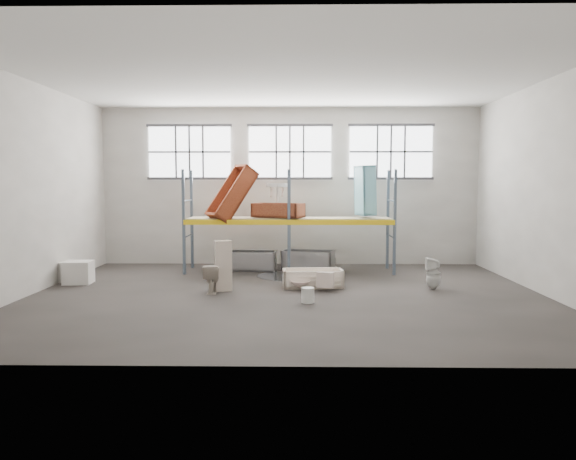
{
  "coord_description": "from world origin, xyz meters",
  "views": [
    {
      "loc": [
        0.25,
        -12.59,
        2.6
      ],
      "look_at": [
        0.0,
        1.5,
        1.4
      ],
      "focal_mm": 34.16,
      "sensor_mm": 36.0,
      "label": 1
    }
  ],
  "objects_px": {
    "toilet_white": "(433,273)",
    "bucket": "(308,295)",
    "toilet_beige": "(212,278)",
    "blue_tub_upright": "(365,190)",
    "cistern_tall": "(223,266)",
    "steel_tub_left": "(250,261)",
    "steel_tub_right": "(308,260)",
    "rust_tub_flat": "(278,210)",
    "bathtub_beige": "(313,278)",
    "carton_near": "(78,272)"
  },
  "relations": [
    {
      "from": "bathtub_beige",
      "to": "steel_tub_left",
      "type": "distance_m",
      "value": 3.24
    },
    {
      "from": "bucket",
      "to": "carton_near",
      "type": "height_order",
      "value": "carton_near"
    },
    {
      "from": "bathtub_beige",
      "to": "steel_tub_left",
      "type": "bearing_deg",
      "value": 119.93
    },
    {
      "from": "bathtub_beige",
      "to": "toilet_beige",
      "type": "bearing_deg",
      "value": -167.07
    },
    {
      "from": "blue_tub_upright",
      "to": "carton_near",
      "type": "bearing_deg",
      "value": -164.62
    },
    {
      "from": "bathtub_beige",
      "to": "steel_tub_left",
      "type": "relative_size",
      "value": 0.97
    },
    {
      "from": "toilet_beige",
      "to": "cistern_tall",
      "type": "bearing_deg",
      "value": -144.96
    },
    {
      "from": "steel_tub_right",
      "to": "bathtub_beige",
      "type": "bearing_deg",
      "value": -88.98
    },
    {
      "from": "steel_tub_left",
      "to": "bucket",
      "type": "relative_size",
      "value": 4.68
    },
    {
      "from": "toilet_beige",
      "to": "steel_tub_right",
      "type": "height_order",
      "value": "toilet_beige"
    },
    {
      "from": "bathtub_beige",
      "to": "toilet_white",
      "type": "height_order",
      "value": "toilet_white"
    },
    {
      "from": "steel_tub_right",
      "to": "rust_tub_flat",
      "type": "relative_size",
      "value": 1.06
    },
    {
      "from": "toilet_white",
      "to": "carton_near",
      "type": "xyz_separation_m",
      "value": [
        -9.06,
        0.62,
        -0.1
      ]
    },
    {
      "from": "toilet_beige",
      "to": "blue_tub_upright",
      "type": "distance_m",
      "value": 5.56
    },
    {
      "from": "cistern_tall",
      "to": "toilet_white",
      "type": "distance_m",
      "value": 5.16
    },
    {
      "from": "toilet_beige",
      "to": "blue_tub_upright",
      "type": "relative_size",
      "value": 0.47
    },
    {
      "from": "bucket",
      "to": "toilet_white",
      "type": "bearing_deg",
      "value": 26.83
    },
    {
      "from": "blue_tub_upright",
      "to": "cistern_tall",
      "type": "bearing_deg",
      "value": -141.29
    },
    {
      "from": "toilet_white",
      "to": "rust_tub_flat",
      "type": "height_order",
      "value": "rust_tub_flat"
    },
    {
      "from": "toilet_white",
      "to": "blue_tub_upright",
      "type": "relative_size",
      "value": 0.54
    },
    {
      "from": "steel_tub_right",
      "to": "rust_tub_flat",
      "type": "bearing_deg",
      "value": -148.26
    },
    {
      "from": "steel_tub_right",
      "to": "carton_near",
      "type": "bearing_deg",
      "value": -157.16
    },
    {
      "from": "bathtub_beige",
      "to": "steel_tub_left",
      "type": "xyz_separation_m",
      "value": [
        -1.8,
        2.7,
        0.06
      ]
    },
    {
      "from": "steel_tub_left",
      "to": "bucket",
      "type": "bearing_deg",
      "value": -70.01
    },
    {
      "from": "toilet_beige",
      "to": "toilet_white",
      "type": "xyz_separation_m",
      "value": [
        5.4,
        0.49,
        0.05
      ]
    },
    {
      "from": "blue_tub_upright",
      "to": "toilet_white",
      "type": "bearing_deg",
      "value": -63.48
    },
    {
      "from": "toilet_white",
      "to": "carton_near",
      "type": "relative_size",
      "value": 1.15
    },
    {
      "from": "toilet_beige",
      "to": "carton_near",
      "type": "distance_m",
      "value": 3.83
    },
    {
      "from": "cistern_tall",
      "to": "blue_tub_upright",
      "type": "relative_size",
      "value": 0.85
    },
    {
      "from": "toilet_beige",
      "to": "blue_tub_upright",
      "type": "bearing_deg",
      "value": -144.32
    },
    {
      "from": "toilet_beige",
      "to": "steel_tub_right",
      "type": "relative_size",
      "value": 0.44
    },
    {
      "from": "toilet_white",
      "to": "bucket",
      "type": "xyz_separation_m",
      "value": [
        -3.12,
        -1.58,
        -0.23
      ]
    },
    {
      "from": "steel_tub_right",
      "to": "steel_tub_left",
      "type": "bearing_deg",
      "value": -172.65
    },
    {
      "from": "bathtub_beige",
      "to": "rust_tub_flat",
      "type": "height_order",
      "value": "rust_tub_flat"
    },
    {
      "from": "cistern_tall",
      "to": "rust_tub_flat",
      "type": "xyz_separation_m",
      "value": [
        1.23,
        2.91,
        1.21
      ]
    },
    {
      "from": "blue_tub_upright",
      "to": "carton_near",
      "type": "xyz_separation_m",
      "value": [
        -7.69,
        -2.12,
        -2.1
      ]
    },
    {
      "from": "toilet_white",
      "to": "bucket",
      "type": "relative_size",
      "value": 2.37
    },
    {
      "from": "toilet_white",
      "to": "steel_tub_right",
      "type": "relative_size",
      "value": 0.51
    },
    {
      "from": "toilet_beige",
      "to": "rust_tub_flat",
      "type": "relative_size",
      "value": 0.47
    },
    {
      "from": "steel_tub_left",
      "to": "rust_tub_flat",
      "type": "distance_m",
      "value": 1.79
    },
    {
      "from": "rust_tub_flat",
      "to": "bathtub_beige",
      "type": "bearing_deg",
      "value": -68.03
    },
    {
      "from": "steel_tub_left",
      "to": "steel_tub_right",
      "type": "xyz_separation_m",
      "value": [
        1.75,
        0.23,
        -0.0
      ]
    },
    {
      "from": "steel_tub_right",
      "to": "bucket",
      "type": "xyz_separation_m",
      "value": [
        -0.11,
        -4.75,
        -0.12
      ]
    },
    {
      "from": "toilet_white",
      "to": "carton_near",
      "type": "distance_m",
      "value": 9.08
    },
    {
      "from": "cistern_tall",
      "to": "rust_tub_flat",
      "type": "distance_m",
      "value": 3.38
    },
    {
      "from": "steel_tub_left",
      "to": "carton_near",
      "type": "height_order",
      "value": "carton_near"
    },
    {
      "from": "steel_tub_left",
      "to": "bathtub_beige",
      "type": "bearing_deg",
      "value": -56.21
    },
    {
      "from": "steel_tub_left",
      "to": "carton_near",
      "type": "bearing_deg",
      "value": -151.61
    },
    {
      "from": "steel_tub_left",
      "to": "blue_tub_upright",
      "type": "relative_size",
      "value": 1.07
    },
    {
      "from": "rust_tub_flat",
      "to": "blue_tub_upright",
      "type": "height_order",
      "value": "blue_tub_upright"
    }
  ]
}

